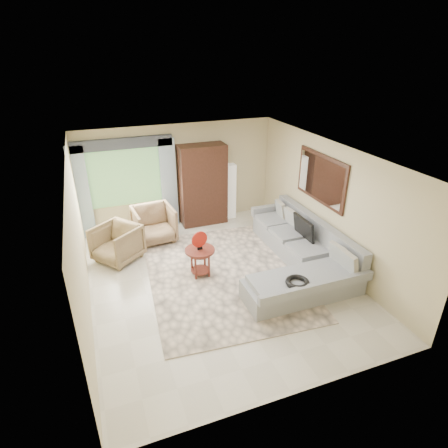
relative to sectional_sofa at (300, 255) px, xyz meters
name	(u,v)px	position (x,y,z in m)	size (l,w,h in m)	color
ground	(219,279)	(-1.78, 0.18, -0.28)	(6.00, 6.00, 0.00)	silver
area_rug	(223,275)	(-1.64, 0.28, -0.27)	(3.00, 4.00, 0.02)	beige
sectional_sofa	(300,255)	(0.00, 0.00, 0.00)	(2.30, 3.46, 0.90)	gray
tv_screen	(304,228)	(0.27, 0.36, 0.44)	(0.06, 0.74, 0.48)	black
garden_hose	(297,282)	(-0.78, -1.17, 0.26)	(0.43, 0.43, 0.09)	black
coffee_table	(200,262)	(-2.08, 0.45, 0.04)	(0.61, 0.61, 0.61)	#4A1913
red_disc	(200,239)	(-2.08, 0.45, 0.56)	(0.34, 0.34, 0.03)	#AF1C11
armchair_left	(117,243)	(-3.60, 1.68, 0.12)	(0.87, 0.90, 0.82)	olive
armchair_right	(154,224)	(-2.66, 2.31, 0.15)	(0.92, 0.95, 0.86)	olive
potted_plant	(104,232)	(-3.81, 2.58, 0.02)	(0.54, 0.47, 0.60)	#999999
armoire	(203,185)	(-1.23, 2.90, 0.77)	(1.20, 0.55, 2.10)	black
floor_lamp	(230,191)	(-0.43, 2.96, 0.47)	(0.24, 0.24, 1.50)	silver
window	(125,178)	(-3.13, 3.15, 1.12)	(1.80, 0.04, 1.40)	#669E59
curtain_left	(81,194)	(-4.18, 3.06, 0.87)	(0.40, 0.08, 2.30)	#9EB7CC
curtain_right	(169,183)	(-2.08, 3.06, 0.87)	(0.40, 0.08, 2.30)	#9EB7CC
valance	(121,144)	(-3.13, 3.08, 1.97)	(2.40, 0.12, 0.26)	#1E232D
wall_mirror	(321,179)	(0.68, 0.53, 1.47)	(0.05, 1.70, 1.05)	black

